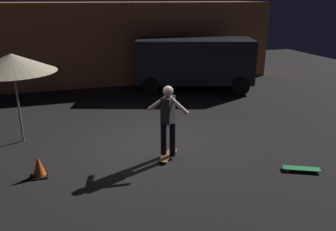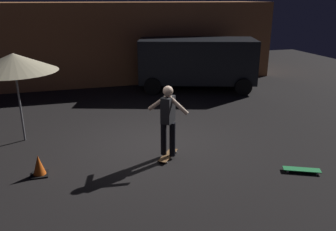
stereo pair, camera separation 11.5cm
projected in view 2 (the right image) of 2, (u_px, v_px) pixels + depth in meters
ground_plane at (152, 146)px, 8.72m from camera, size 28.00×28.00×0.00m
low_building at (116, 41)px, 15.62m from camera, size 13.95×3.22×3.40m
parked_van at (197, 61)px, 13.90m from camera, size 4.96×3.36×2.03m
patio_umbrella at (14, 62)px, 8.43m from camera, size 2.10×2.10×2.30m
skateboard_ridden at (168, 155)px, 8.10m from camera, size 0.64×0.74×0.07m
skateboard_spare at (302, 170)px, 7.42m from camera, size 0.79×0.52×0.07m
skater at (168, 116)px, 7.78m from camera, size 0.82×0.68×1.67m
traffic_cone at (39, 166)px, 7.24m from camera, size 0.34×0.34×0.46m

